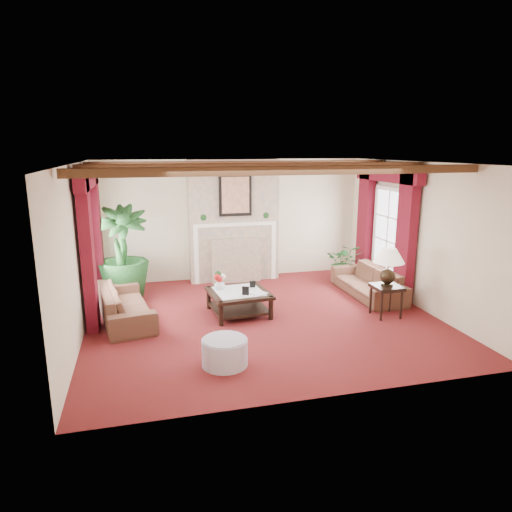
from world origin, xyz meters
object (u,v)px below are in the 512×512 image
object	(u,v)px
sofa_right	(368,277)
side_table	(386,301)
sofa_left	(125,299)
ottoman	(225,352)
potted_palm	(123,272)
coffee_table	(239,303)

from	to	relation	value
sofa_right	side_table	distance (m)	1.20
sofa_left	ottoman	bearing A→B (deg)	-156.57
sofa_left	ottoman	xyz separation A→B (m)	(1.38, -2.12, -0.20)
ottoman	potted_palm	bearing A→B (deg)	112.71
sofa_left	side_table	xyz separation A→B (m)	(4.51, -0.95, -0.10)
side_table	ottoman	bearing A→B (deg)	-159.49
side_table	potted_palm	bearing A→B (deg)	153.75
sofa_right	sofa_left	bearing A→B (deg)	-87.80
potted_palm	side_table	size ratio (longest dim) A/B	3.27
sofa_right	coffee_table	world-z (taller)	sofa_right
coffee_table	side_table	size ratio (longest dim) A/B	1.81
sofa_right	potted_palm	xyz separation A→B (m)	(-4.82, 1.09, 0.13)
potted_palm	side_table	xyz separation A→B (m)	(4.57, -2.25, -0.23)
potted_palm	coffee_table	bearing A→B (deg)	-36.43
potted_palm	ottoman	size ratio (longest dim) A/B	2.91
side_table	sofa_left	bearing A→B (deg)	168.16
side_table	ottoman	xyz separation A→B (m)	(-3.13, -1.17, -0.10)
coffee_table	ottoman	world-z (taller)	coffee_table
sofa_left	potted_palm	xyz separation A→B (m)	(-0.05, 1.31, 0.13)
sofa_left	ottoman	distance (m)	2.54
coffee_table	side_table	world-z (taller)	side_table
potted_palm	sofa_left	bearing A→B (deg)	-87.61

